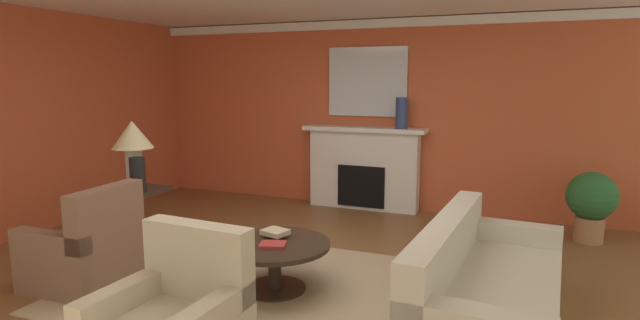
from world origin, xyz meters
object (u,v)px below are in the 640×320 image
at_px(coffee_table, 275,255).
at_px(vase_mantel_right, 401,113).
at_px(side_table, 137,215).
at_px(table_lamp, 133,141).
at_px(vase_on_side_table, 138,175).
at_px(potted_plant, 591,201).
at_px(mantel_mirror, 367,82).
at_px(sofa, 485,296).
at_px(armchair_near_window, 85,253).
at_px(fireplace, 364,170).

height_order(coffee_table, vase_mantel_right, vase_mantel_right).
bearing_deg(coffee_table, vase_mantel_right, 82.07).
xyz_separation_m(side_table, table_lamp, (0.00, 0.00, 0.82)).
bearing_deg(vase_mantel_right, coffee_table, -97.93).
xyz_separation_m(vase_on_side_table, potted_plant, (4.55, 2.32, -0.39)).
relative_size(side_table, vase_on_side_table, 1.87).
bearing_deg(potted_plant, side_table, -154.92).
distance_m(mantel_mirror, coffee_table, 3.58).
bearing_deg(table_lamp, potted_plant, 25.08).
relative_size(coffee_table, table_lamp, 1.33).
relative_size(coffee_table, potted_plant, 1.20).
relative_size(vase_on_side_table, vase_mantel_right, 0.86).
bearing_deg(sofa, armchair_near_window, -172.94).
bearing_deg(sofa, mantel_mirror, 120.02).
height_order(vase_on_side_table, potted_plant, vase_on_side_table).
xyz_separation_m(sofa, potted_plant, (0.98, 2.72, 0.19)).
distance_m(fireplace, mantel_mirror, 1.29).
distance_m(coffee_table, table_lamp, 2.14).
xyz_separation_m(side_table, vase_on_side_table, (0.15, -0.12, 0.49)).
bearing_deg(armchair_near_window, potted_plant, 35.19).
bearing_deg(sofa, vase_on_side_table, 173.66).
xyz_separation_m(fireplace, mantel_mirror, (0.00, 0.12, 1.28)).
xyz_separation_m(armchair_near_window, potted_plant, (4.46, 3.15, 0.19)).
bearing_deg(fireplace, vase_mantel_right, -5.14).
distance_m(fireplace, side_table, 3.25).
xyz_separation_m(armchair_near_window, coffee_table, (1.67, 0.54, 0.03)).
xyz_separation_m(fireplace, coffee_table, (0.12, -3.12, -0.23)).
relative_size(mantel_mirror, table_lamp, 1.56).
xyz_separation_m(mantel_mirror, coffee_table, (0.12, -3.24, -1.51)).
distance_m(sofa, vase_mantel_right, 3.65).
distance_m(vase_on_side_table, potted_plant, 5.12).
bearing_deg(mantel_mirror, side_table, -122.21).
distance_m(mantel_mirror, potted_plant, 3.28).
relative_size(fireplace, table_lamp, 2.40).
bearing_deg(potted_plant, table_lamp, -154.92).
relative_size(armchair_near_window, vase_mantel_right, 2.18).
xyz_separation_m(coffee_table, table_lamp, (-1.91, 0.40, 0.89)).
relative_size(vase_on_side_table, potted_plant, 0.45).
xyz_separation_m(table_lamp, vase_mantel_right, (2.33, 2.66, 0.20)).
height_order(fireplace, side_table, fireplace).
distance_m(fireplace, vase_mantel_right, 1.02).
bearing_deg(sofa, table_lamp, 172.09).
bearing_deg(potted_plant, sofa, -109.82).
distance_m(side_table, potted_plant, 5.19).
xyz_separation_m(fireplace, vase_mantel_right, (0.55, -0.05, 0.85)).
relative_size(mantel_mirror, vase_mantel_right, 2.68).
bearing_deg(side_table, armchair_near_window, -76.04).
xyz_separation_m(sofa, coffee_table, (-1.81, 0.11, 0.04)).
relative_size(armchair_near_window, table_lamp, 1.27).
height_order(fireplace, armchair_near_window, fireplace).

